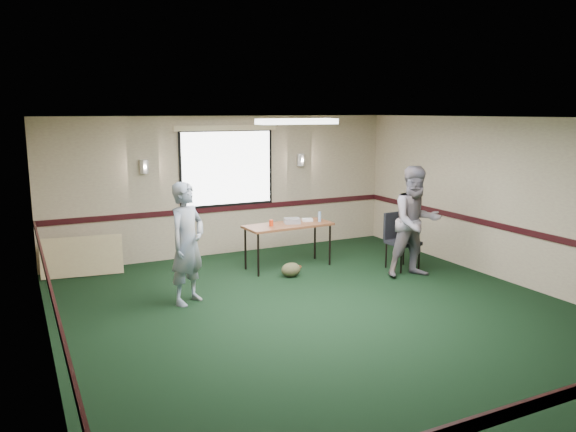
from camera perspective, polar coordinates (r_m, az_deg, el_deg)
name	(u,v)px	position (r m, az deg, el deg)	size (l,w,h in m)	color
ground	(330,317)	(7.84, 4.28, -10.24)	(8.00, 8.00, 0.00)	black
room_shell	(266,185)	(9.30, -2.26, 3.14)	(8.00, 8.02, 8.00)	tan
folding_table	(288,227)	(10.05, 0.02, -1.16)	(1.63, 0.73, 0.80)	brown
projector	(292,221)	(10.11, 0.42, -0.49)	(0.28, 0.23, 0.09)	#9A9AA2
game_console	(307,220)	(10.33, 1.97, -0.38)	(0.18, 0.15, 0.05)	silver
red_cup	(271,223)	(9.87, -1.72, -0.71)	(0.07, 0.07, 0.11)	red
water_bottle	(320,217)	(10.27, 3.23, -0.06)	(0.06, 0.06, 0.19)	#7DA1CC
duffel_bag	(291,270)	(9.62, 0.30, -5.48)	(0.35, 0.26, 0.24)	#433E26
cable_coil	(294,267)	(10.22, 0.58, -5.17)	(0.28, 0.28, 0.01)	#B93C17
folded_table	(82,256)	(10.24, -20.18, -3.88)	(1.33, 0.06, 0.69)	tan
conference_chair	(399,236)	(10.26, 11.26, -2.00)	(0.51, 0.53, 1.00)	black
person_left	(187,243)	(8.28, -10.19, -2.76)	(0.65, 0.43, 1.79)	#46679B
person_right	(416,222)	(9.70, 12.85, -0.60)	(0.92, 0.72, 1.89)	slate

